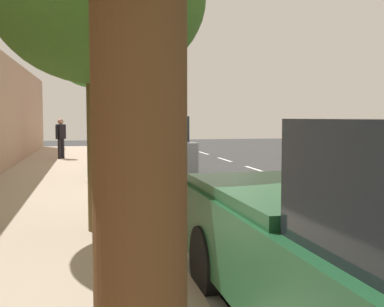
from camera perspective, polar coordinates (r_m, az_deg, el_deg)
name	(u,v)px	position (r m, az deg, el deg)	size (l,w,h in m)	color
ground	(207,189)	(13.15, 1.78, -4.26)	(58.47, 58.47, 0.00)	#333333
sidewalk	(57,191)	(12.79, -15.72, -4.31)	(3.88, 36.55, 0.15)	tan
curb_edge	(136,189)	(12.81, -6.65, -4.16)	(0.16, 36.55, 0.15)	gray
lane_stripe_centre	(303,184)	(14.50, 13.06, -3.55)	(0.14, 35.80, 0.01)	white
lane_stripe_bike_edge	(190,190)	(13.04, -0.19, -4.31)	(0.12, 36.55, 0.01)	white
parked_suv_red_nearest	(139,137)	(23.15, -6.30, 1.98)	(2.20, 4.81, 1.99)	maroon
parked_suv_grey_second	(156,146)	(15.76, -4.32, 0.91)	(2.05, 4.74, 1.99)	slate
parked_pickup_green_mid	(383,258)	(3.97, 21.69, -11.47)	(2.09, 5.33, 1.95)	#1E512D
bicycle_at_curb	(175,197)	(9.57, -1.98, -5.20)	(1.54, 0.90, 0.77)	black
cyclist_with_backpack	(161,165)	(9.89, -3.72, -1.37)	(0.51, 0.58, 1.63)	#C6B284
street_tree_near_cyclist	(94,53)	(13.55, -11.50, 11.63)	(2.36, 2.36, 4.66)	brown
street_tree_mid_block	(98,0)	(7.94, -11.03, 17.46)	(3.34, 3.34, 5.00)	brown
pedestrian_on_phone	(61,136)	(21.69, -15.29, 2.02)	(0.42, 0.51, 1.75)	black
fire_hydrant	(142,209)	(7.33, -5.97, -6.56)	(0.22, 0.22, 0.84)	red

